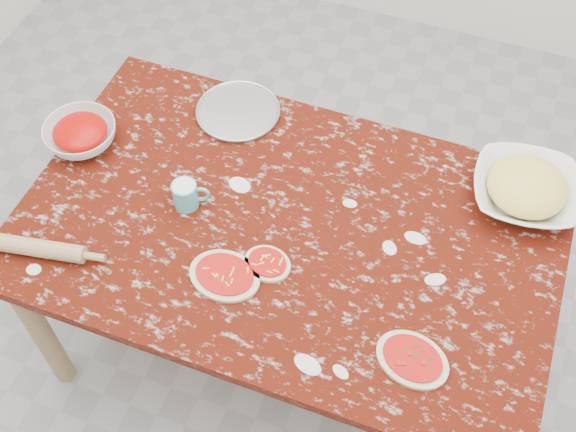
% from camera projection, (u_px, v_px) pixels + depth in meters
% --- Properties ---
extents(ground, '(4.00, 4.00, 0.00)m').
position_uv_depth(ground, '(288.00, 339.00, 2.74)').
color(ground, gray).
extents(worktable, '(1.60, 1.00, 0.75)m').
position_uv_depth(worktable, '(288.00, 242.00, 2.20)').
color(worktable, '#3F0E05').
rests_on(worktable, ground).
extents(pizza_tray, '(0.30, 0.30, 0.01)m').
position_uv_depth(pizza_tray, '(238.00, 112.00, 2.40)').
color(pizza_tray, '#B2B2B7').
rests_on(pizza_tray, worktable).
extents(sauce_bowl, '(0.26, 0.26, 0.07)m').
position_uv_depth(sauce_bowl, '(81.00, 135.00, 2.30)').
color(sauce_bowl, white).
rests_on(sauce_bowl, worktable).
extents(cheese_bowl, '(0.36, 0.36, 0.08)m').
position_uv_depth(cheese_bowl, '(525.00, 191.00, 2.16)').
color(cheese_bowl, white).
rests_on(cheese_bowl, worktable).
extents(flour_mug, '(0.11, 0.08, 0.09)m').
position_uv_depth(flour_mug, '(186.00, 194.00, 2.14)').
color(flour_mug, '#51AEBB').
rests_on(flour_mug, worktable).
extents(pizza_left, '(0.22, 0.18, 0.02)m').
position_uv_depth(pizza_left, '(225.00, 275.00, 2.02)').
color(pizza_left, beige).
rests_on(pizza_left, worktable).
extents(pizza_mid, '(0.16, 0.14, 0.02)m').
position_uv_depth(pizza_mid, '(267.00, 264.00, 2.04)').
color(pizza_mid, beige).
rests_on(pizza_mid, worktable).
extents(pizza_right, '(0.23, 0.19, 0.02)m').
position_uv_depth(pizza_right, '(412.00, 359.00, 1.87)').
color(pizza_right, beige).
rests_on(pizza_right, worktable).
extents(rolling_pin, '(0.27, 0.10, 0.05)m').
position_uv_depth(rolling_pin, '(40.00, 248.00, 2.05)').
color(rolling_pin, tan).
rests_on(rolling_pin, worktable).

